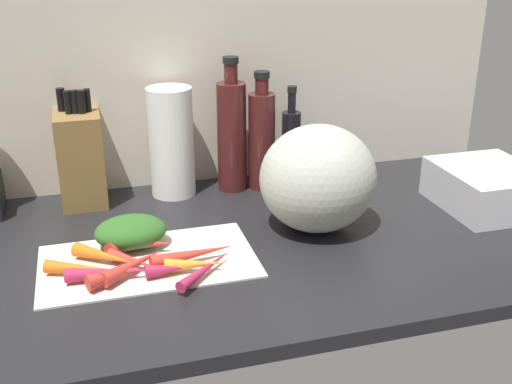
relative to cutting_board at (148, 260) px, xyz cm
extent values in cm
cube|color=black|center=(17.73, 5.88, -1.90)|extent=(170.00, 80.00, 3.00)
cube|color=beige|center=(17.73, 44.38, 29.60)|extent=(170.00, 3.00, 60.00)
cube|color=beige|center=(0.00, 0.00, 0.00)|extent=(43.51, 25.28, 0.80)
cone|color=red|center=(-7.47, -7.68, 2.03)|extent=(10.60, 6.60, 3.26)
cone|color=#B2264C|center=(-7.60, -6.22, 1.81)|extent=(17.52, 5.06, 2.83)
cone|color=red|center=(-3.42, -2.20, 1.70)|extent=(9.62, 9.45, 2.61)
cone|color=orange|center=(-12.53, -3.28, 1.78)|extent=(15.61, 8.75, 2.75)
cone|color=red|center=(-0.93, 8.04, 2.05)|extent=(15.17, 13.59, 3.31)
cone|color=red|center=(-3.35, -4.63, 1.98)|extent=(14.03, 11.48, 3.17)
cone|color=orange|center=(-8.71, 0.90, 1.91)|extent=(12.61, 11.21, 3.01)
cone|color=orange|center=(8.39, -7.49, 1.85)|extent=(12.27, 4.82, 2.89)
cone|color=#B2264C|center=(4.05, -7.61, 1.70)|extent=(10.81, 2.61, 2.60)
cone|color=#B2264C|center=(10.16, -9.20, 1.56)|extent=(13.64, 13.12, 2.33)
cone|color=red|center=(-0.67, 3.38, 2.19)|extent=(13.57, 6.20, 3.57)
cone|color=red|center=(8.71, -3.43, 1.95)|extent=(17.87, 5.78, 3.10)
ellipsoid|color=#2D6023|center=(-2.63, 7.12, 3.60)|extent=(15.14, 11.64, 6.40)
ellipsoid|color=#B2B7A8|center=(38.85, 5.39, 11.67)|extent=(26.13, 24.66, 24.15)
cube|color=brown|center=(-11.39, 36.53, 11.07)|extent=(10.74, 15.53, 22.94)
cylinder|color=black|center=(-14.40, 38.76, 25.29)|extent=(2.05, 2.05, 5.50)
cylinder|color=black|center=(-12.89, 35.54, 25.29)|extent=(1.67, 1.67, 5.50)
cylinder|color=black|center=(-11.39, 35.61, 25.29)|extent=(1.93, 1.93, 5.50)
cylinder|color=black|center=(-9.89, 35.28, 25.29)|extent=(2.13, 2.13, 5.50)
cylinder|color=black|center=(-8.38, 36.45, 25.29)|extent=(1.58, 1.58, 5.50)
cylinder|color=white|center=(10.88, 35.38, 13.47)|extent=(11.24, 11.24, 27.74)
cylinder|color=#471919|center=(26.33, 34.60, 13.64)|extent=(7.53, 7.53, 28.08)
cylinder|color=#471919|center=(26.33, 34.60, 30.13)|extent=(3.43, 3.43, 4.91)
cylinder|color=black|center=(26.33, 34.60, 33.39)|extent=(3.95, 3.95, 1.60)
cylinder|color=#471919|center=(34.01, 33.60, 12.13)|extent=(6.94, 6.94, 25.06)
cylinder|color=#471919|center=(34.01, 33.60, 26.72)|extent=(3.47, 3.47, 4.12)
cylinder|color=black|center=(34.01, 33.60, 29.58)|extent=(3.99, 3.99, 1.60)
cylinder|color=black|center=(43.23, 36.95, 8.99)|extent=(5.09, 5.09, 18.78)
cylinder|color=black|center=(43.23, 36.95, 21.08)|extent=(2.15, 2.15, 5.40)
cylinder|color=black|center=(43.23, 36.95, 24.58)|extent=(2.47, 2.47, 1.60)
cube|color=silver|center=(83.40, 6.01, 4.58)|extent=(22.24, 25.05, 9.95)
camera|label=1|loc=(-9.52, -113.39, 61.05)|focal=43.48mm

